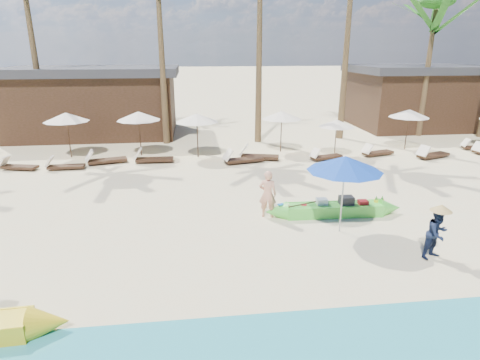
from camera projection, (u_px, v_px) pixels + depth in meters
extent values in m
plane|color=beige|center=(264.00, 256.00, 11.00)|extent=(240.00, 240.00, 0.00)
cube|color=#4CCB3E|center=(334.00, 210.00, 13.61)|extent=(3.30, 0.80, 0.39)
cube|color=white|center=(334.00, 209.00, 13.61)|extent=(2.84, 0.59, 0.18)
cube|color=#262628|center=(346.00, 201.00, 13.56)|extent=(0.48, 0.38, 0.36)
cube|color=silver|center=(322.00, 203.00, 13.55)|extent=(0.37, 0.32, 0.29)
cube|color=#AA161C|center=(363.00, 203.00, 13.57)|extent=(0.32, 0.27, 0.23)
cylinder|color=#AA161C|center=(304.00, 206.00, 13.53)|extent=(0.23, 0.23, 0.09)
cylinder|color=#262628|center=(297.00, 208.00, 13.41)|extent=(0.21, 0.21, 0.08)
sphere|color=#C8C97D|center=(287.00, 206.00, 13.42)|extent=(0.19, 0.19, 0.19)
cylinder|color=yellow|center=(376.00, 202.00, 13.75)|extent=(0.14, 0.14, 0.19)
cylinder|color=yellow|center=(382.00, 202.00, 13.77)|extent=(0.14, 0.14, 0.19)
imported|color=tan|center=(268.00, 194.00, 13.31)|extent=(0.68, 0.55, 1.62)
imported|color=#131B35|center=(437.00, 234.00, 10.69)|extent=(0.84, 0.76, 1.43)
cylinder|color=#99999E|center=(342.00, 196.00, 12.11)|extent=(0.05, 0.05, 2.35)
cone|color=#1240B0|center=(345.00, 164.00, 11.80)|extent=(2.25, 2.25, 0.46)
cylinder|color=#3A2218|center=(69.00, 136.00, 20.61)|extent=(0.06, 0.06, 2.26)
cone|color=#F5E6CF|center=(66.00, 117.00, 20.30)|extent=(2.26, 2.26, 0.45)
cube|color=#3A2218|center=(20.00, 167.00, 18.71)|extent=(1.70, 0.90, 0.11)
cube|color=#F5E6CF|center=(5.00, 161.00, 18.71)|extent=(0.48, 0.60, 0.47)
cylinder|color=#3A2218|center=(140.00, 134.00, 20.99)|extent=(0.06, 0.06, 2.25)
cone|color=#F5E6CF|center=(138.00, 116.00, 20.69)|extent=(2.25, 2.25, 0.45)
cube|color=#3A2218|center=(66.00, 166.00, 18.78)|extent=(1.64, 0.57, 0.11)
cube|color=#F5E6CF|center=(49.00, 161.00, 18.59)|extent=(0.38, 0.54, 0.48)
cube|color=#3A2218|center=(107.00, 160.00, 19.74)|extent=(1.94, 1.07, 0.13)
cube|color=#F5E6CF|center=(89.00, 156.00, 19.34)|extent=(0.56, 0.69, 0.54)
cylinder|color=#3A2218|center=(197.00, 136.00, 20.68)|extent=(0.06, 0.06, 2.20)
cone|color=#F5E6CF|center=(197.00, 118.00, 20.38)|extent=(2.20, 2.20, 0.44)
cube|color=#3A2218|center=(155.00, 159.00, 19.92)|extent=(1.83, 0.62, 0.13)
cube|color=#F5E6CF|center=(138.00, 154.00, 19.74)|extent=(0.42, 0.60, 0.53)
cylinder|color=#3A2218|center=(281.00, 132.00, 21.75)|extent=(0.05, 0.05, 2.17)
cone|color=#F5E6CF|center=(282.00, 115.00, 21.45)|extent=(2.17, 2.17, 0.43)
cube|color=#3A2218|center=(244.00, 160.00, 19.84)|extent=(1.98, 1.01, 0.13)
cube|color=#F5E6CF|center=(228.00, 155.00, 19.47)|extent=(0.55, 0.69, 0.55)
cube|color=#3A2218|center=(260.00, 157.00, 20.41)|extent=(1.98, 1.08, 0.13)
cube|color=#F5E6CF|center=(244.00, 150.00, 20.42)|extent=(0.57, 0.70, 0.55)
cylinder|color=#3A2218|center=(336.00, 139.00, 20.89)|extent=(0.05, 0.05, 1.87)
cone|color=#F5E6CF|center=(337.00, 123.00, 20.64)|extent=(1.87, 1.87, 0.37)
cube|color=#3A2218|center=(327.00, 157.00, 20.44)|extent=(1.73, 0.97, 0.12)
cube|color=#F5E6CF|center=(315.00, 153.00, 20.08)|extent=(0.50, 0.61, 0.48)
cube|color=#3A2218|center=(378.00, 153.00, 21.22)|extent=(1.79, 1.01, 0.12)
cube|color=#F5E6CF|center=(367.00, 149.00, 20.84)|extent=(0.52, 0.64, 0.50)
cylinder|color=#3A2218|center=(407.00, 130.00, 22.29)|extent=(0.05, 0.05, 2.16)
cone|color=#F5E6CF|center=(409.00, 113.00, 22.00)|extent=(2.16, 2.16, 0.43)
cube|color=#3A2218|center=(433.00, 155.00, 20.73)|extent=(1.89, 1.14, 0.13)
cube|color=#F5E6CF|center=(423.00, 151.00, 20.30)|extent=(0.57, 0.68, 0.53)
cube|color=#3A2218|center=(477.00, 147.00, 22.42)|extent=(1.62, 0.80, 0.11)
cube|color=#F5E6CF|center=(465.00, 142.00, 22.38)|extent=(0.44, 0.56, 0.45)
cube|color=#F5E6CF|center=(478.00, 146.00, 21.34)|extent=(0.49, 0.61, 0.49)
cone|color=brown|center=(33.00, 48.00, 22.31)|extent=(0.40, 0.40, 10.89)
cone|color=brown|center=(162.00, 55.00, 22.50)|extent=(0.40, 0.40, 10.08)
cone|color=brown|center=(259.00, 44.00, 22.70)|extent=(0.40, 0.40, 11.26)
cone|color=brown|center=(348.00, 27.00, 23.35)|extent=(0.40, 0.40, 13.16)
cone|color=brown|center=(427.00, 72.00, 24.90)|extent=(0.40, 0.40, 8.07)
ellipsoid|color=#1F6519|center=(437.00, 1.00, 23.63)|extent=(2.08, 2.08, 0.88)
cube|color=#3A2218|center=(95.00, 105.00, 25.99)|extent=(10.00, 6.00, 3.80)
cube|color=#2D2D33|center=(91.00, 71.00, 25.31)|extent=(10.80, 6.60, 0.50)
cube|color=#3A2218|center=(415.00, 100.00, 28.51)|extent=(8.00, 6.00, 3.80)
cube|color=#2D2D33|center=(419.00, 69.00, 27.84)|extent=(8.80, 6.60, 0.50)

